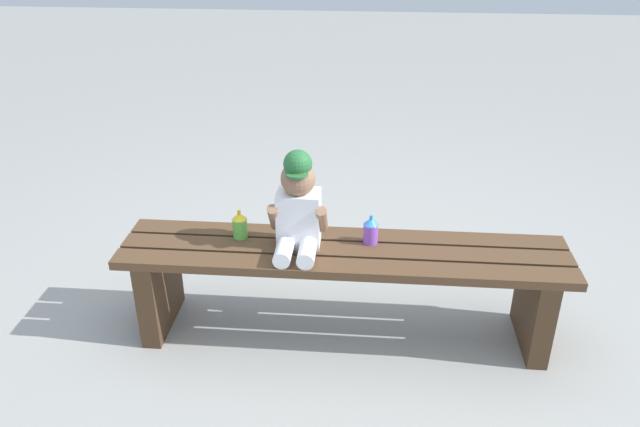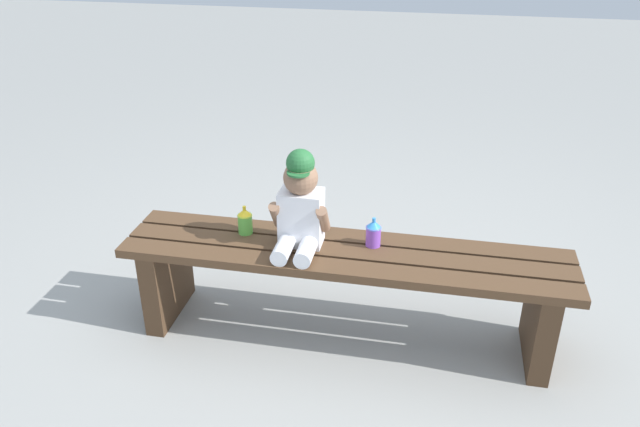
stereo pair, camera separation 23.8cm
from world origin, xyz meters
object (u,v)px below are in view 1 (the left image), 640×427
Objects in this scene: park_bench at (343,274)px; child_figure at (298,207)px; sippy_cup_right at (371,230)px; sippy_cup_left at (240,225)px.

child_figure is at bearing 177.85° from park_bench.
child_figure reaches higher than park_bench.
park_bench is at bearing -2.15° from child_figure.
sippy_cup_right is (0.10, 0.06, 0.18)m from park_bench.
park_bench is 0.47m from sippy_cup_left.
sippy_cup_left reaches higher than park_bench.
child_figure is at bearing -11.89° from sippy_cup_left.
park_bench is 14.52× the size of sippy_cup_left.
park_bench is 4.45× the size of child_figure.
sippy_cup_left is 1.00× the size of sippy_cup_right.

